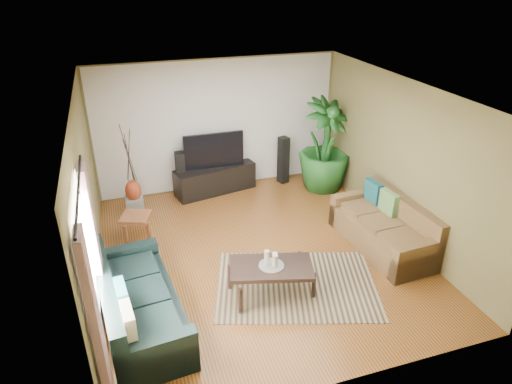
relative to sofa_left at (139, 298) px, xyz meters
name	(u,v)px	position (x,y,z in m)	size (l,w,h in m)	color
floor	(260,254)	(2.00, 1.06, -0.42)	(5.50, 5.50, 0.00)	brown
ceiling	(260,92)	(2.00, 1.06, 2.28)	(5.50, 5.50, 0.00)	white
wall_back	(218,126)	(2.00, 3.81, 0.93)	(5.00, 5.00, 0.00)	olive
wall_front	(345,289)	(2.00, -1.69, 0.93)	(5.00, 5.00, 0.00)	olive
wall_left	(88,204)	(-0.50, 1.06, 0.92)	(5.50, 5.50, 0.00)	olive
wall_right	(401,161)	(4.50, 1.06, 0.92)	(5.50, 5.50, 0.00)	olive
backwall_panel	(218,126)	(2.00, 3.80, 0.93)	(4.90, 4.90, 0.00)	white
window_pane	(88,266)	(-0.48, -0.54, 0.97)	(1.80, 1.80, 0.00)	white
curtain_near	(97,330)	(-0.43, -1.29, 0.72)	(0.08, 0.35, 2.20)	gray
curtain_far	(96,248)	(-0.43, 0.21, 0.72)	(0.08, 0.35, 2.20)	gray
curtain_rod	(78,190)	(-0.43, -0.54, 1.87)	(0.03, 0.03, 1.90)	black
sofa_left	(139,298)	(0.00, 0.00, 0.00)	(2.19, 0.94, 0.85)	black
sofa_right	(383,225)	(4.03, 0.65, 0.00)	(1.98, 0.89, 0.85)	brown
area_rug	(296,285)	(2.27, 0.11, -0.42)	(2.36, 1.67, 0.01)	tan
coffee_table	(271,280)	(1.84, 0.06, -0.19)	(1.17, 0.64, 0.48)	black
candle_tray	(271,265)	(1.84, 0.06, 0.06)	(0.36, 0.36, 0.02)	gray
candle_tall	(267,258)	(1.78, 0.09, 0.19)	(0.07, 0.07, 0.23)	beige
candle_mid	(275,261)	(1.88, 0.02, 0.16)	(0.07, 0.07, 0.18)	beige
candle_short	(275,257)	(1.91, 0.12, 0.14)	(0.07, 0.07, 0.15)	white
tv_stand	(215,179)	(1.84, 3.56, -0.15)	(1.67, 0.50, 0.56)	black
television	(214,150)	(1.84, 3.56, 0.50)	(1.23, 0.07, 0.73)	black
speaker_left	(181,175)	(1.14, 3.56, 0.06)	(0.17, 0.19, 0.96)	black
speaker_right	(283,160)	(3.37, 3.56, 0.09)	(0.19, 0.21, 1.03)	black
potted_plant	(325,145)	(4.07, 3.04, 0.53)	(1.07, 1.07, 1.92)	#1B511D
plant_pot	(323,181)	(4.07, 3.04, -0.29)	(0.35, 0.35, 0.27)	black
pedestal	(135,205)	(0.17, 3.13, -0.26)	(0.33, 0.33, 0.33)	gray
vase	(133,191)	(0.17, 3.13, 0.05)	(0.30, 0.30, 0.42)	#99381B
side_table	(137,228)	(0.12, 2.12, -0.18)	(0.46, 0.46, 0.49)	brown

